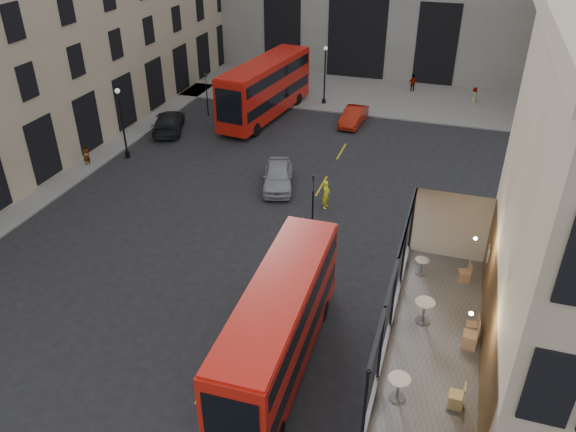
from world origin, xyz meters
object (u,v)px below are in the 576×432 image
(bus_far, at_px, (266,86))
(bicycle, at_px, (278,184))
(cafe_table_far, at_px, (422,264))
(street_lamp_a, at_px, (123,128))
(car_b, at_px, (353,116))
(pedestrian_a, at_px, (227,119))
(car_a, at_px, (278,176))
(cafe_chair_a, at_px, (456,399))
(pedestrian_b, at_px, (278,89))
(bus_near, at_px, (279,322))
(pedestrian_d, at_px, (474,95))
(street_lamp_b, at_px, (325,79))
(cafe_chair_d, at_px, (464,275))
(cafe_chair_c, at_px, (472,328))
(cafe_table_near, at_px, (399,385))
(traffic_light_near, at_px, (313,197))
(car_c, at_px, (169,122))
(cafe_table_mid, at_px, (424,308))
(pedestrian_e, at_px, (86,156))
(pedestrian_c, at_px, (413,83))
(cyclist, at_px, (326,194))
(cafe_chair_b, at_px, (470,339))

(bus_far, relative_size, bicycle, 6.42)
(cafe_table_far, bearing_deg, street_lamp_a, 147.31)
(car_b, xyz_separation_m, pedestrian_a, (-9.84, -4.21, 0.12))
(car_a, height_order, cafe_chair_a, cafe_chair_a)
(street_lamp_a, xyz_separation_m, pedestrian_b, (6.46, 16.23, -1.42))
(bus_far, height_order, car_b, bus_far)
(bus_near, xyz_separation_m, pedestrian_d, (6.74, 36.96, -1.61))
(street_lamp_b, distance_m, cafe_chair_d, 33.34)
(street_lamp_b, distance_m, cafe_chair_c, 36.20)
(cafe_table_near, bearing_deg, car_b, 103.72)
(car_b, height_order, pedestrian_d, pedestrian_d)
(traffic_light_near, height_order, pedestrian_d, traffic_light_near)
(car_c, xyz_separation_m, cafe_chair_c, (24.23, -23.18, 4.04))
(cafe_table_far, relative_size, cafe_chair_a, 0.78)
(pedestrian_d, bearing_deg, street_lamp_a, 89.60)
(cafe_table_far, bearing_deg, car_b, 106.86)
(car_b, height_order, cafe_table_mid, cafe_table_mid)
(traffic_light_near, distance_m, pedestrian_a, 17.67)
(pedestrian_a, bearing_deg, car_b, 8.48)
(street_lamp_a, distance_m, pedestrian_e, 3.33)
(car_b, relative_size, cafe_chair_d, 5.37)
(cafe_table_near, bearing_deg, pedestrian_c, 95.67)
(bus_near, height_order, pedestrian_b, bus_near)
(bus_far, distance_m, cyclist, 16.77)
(bus_near, distance_m, car_a, 16.40)
(cyclist, distance_m, pedestrian_b, 21.23)
(bicycle, bearing_deg, car_b, 5.15)
(cafe_chair_c, bearing_deg, cafe_table_far, 124.64)
(traffic_light_near, xyz_separation_m, cyclist, (-0.02, 3.25, -1.49))
(bicycle, bearing_deg, cafe_chair_a, -133.55)
(car_c, distance_m, pedestrian_e, 8.24)
(pedestrian_a, xyz_separation_m, cafe_table_far, (17.83, -22.14, 4.20))
(pedestrian_a, height_order, pedestrian_e, pedestrian_a)
(pedestrian_e, xyz_separation_m, cafe_table_near, (24.68, -18.87, 4.35))
(street_lamp_a, height_order, pedestrian_d, street_lamp_a)
(pedestrian_a, xyz_separation_m, cafe_chair_d, (19.45, -22.08, 4.01))
(pedestrian_a, xyz_separation_m, pedestrian_e, (-6.83, -9.72, -0.05))
(cyclist, height_order, cafe_table_far, cafe_table_far)
(cyclist, bearing_deg, pedestrian_a, 50.83)
(cafe_table_far, bearing_deg, bus_near, -159.39)
(traffic_light_near, xyz_separation_m, cafe_table_far, (6.65, -8.54, 2.61))
(car_c, height_order, cafe_table_mid, cafe_table_mid)
(street_lamp_b, bearing_deg, cafe_table_mid, -70.15)
(street_lamp_b, bearing_deg, cafe_chair_b, -68.23)
(pedestrian_e, relative_size, cafe_chair_a, 1.87)
(pedestrian_c, distance_m, cafe_chair_d, 37.17)
(bicycle, height_order, cafe_table_far, cafe_table_far)
(car_a, height_order, pedestrian_b, pedestrian_b)
(bus_near, relative_size, car_a, 2.22)
(pedestrian_a, height_order, cafe_table_near, cafe_table_near)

